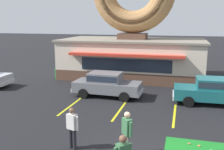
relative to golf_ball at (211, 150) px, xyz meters
The scene contains 12 objects.
donut_shop_building 14.30m from the golf_ball, 113.69° to the left, with size 12.30×6.75×10.96m.
mini_donut_near_right 0.50m from the golf_ball, 148.10° to the left, with size 0.13×0.13×0.04m, color #D17F47.
mini_donut_far_right 0.88m from the golf_ball, 155.74° to the left, with size 0.13×0.13×0.04m, color #A5724C.
golf_ball is the anchor object (origin of this frame).
car_teal 6.30m from the golf_ball, 84.49° to the left, with size 4.62×2.11×1.60m.
car_grey 8.64m from the golf_ball, 134.35° to the left, with size 4.60×2.06×1.60m.
pedestrian_blue_sweater_man 3.42m from the golf_ball, 159.39° to the right, with size 0.44×0.45×1.72m.
pedestrian_hooded_kid 5.46m from the golf_ball, 167.32° to the right, with size 0.57×0.35×1.69m.
trash_bin 15.40m from the golf_ball, 138.69° to the left, with size 0.57×0.57×0.97m.
parking_stripe_far_left 8.38m from the golf_ball, 153.72° to the left, with size 0.12×3.60×0.01m, color yellow.
parking_stripe_left 5.84m from the golf_ball, 140.57° to the left, with size 0.12×3.60×0.01m, color yellow.
parking_stripe_mid_left 4.00m from the golf_ball, 112.16° to the left, with size 0.12×3.60×0.01m, color yellow.
Camera 1 is at (1.31, -8.70, 4.98)m, focal length 42.00 mm.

